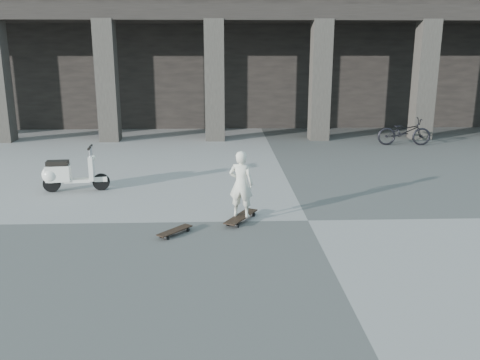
{
  "coord_description": "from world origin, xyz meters",
  "views": [
    {
      "loc": [
        -1.6,
        -8.82,
        3.1
      ],
      "look_at": [
        -1.24,
        0.53,
        0.65
      ],
      "focal_mm": 38.0,
      "sensor_mm": 36.0,
      "label": 1
    }
  ],
  "objects_px": {
    "longboard": "(241,217)",
    "bicycle": "(404,132)",
    "child": "(241,184)",
    "skateboard_spare": "(175,231)",
    "scooter": "(64,174)"
  },
  "relations": [
    {
      "from": "skateboard_spare",
      "to": "bicycle",
      "type": "height_order",
      "value": "bicycle"
    },
    {
      "from": "longboard",
      "to": "skateboard_spare",
      "type": "distance_m",
      "value": 1.33
    },
    {
      "from": "longboard",
      "to": "bicycle",
      "type": "xyz_separation_m",
      "value": [
        5.6,
        7.27,
        0.37
      ]
    },
    {
      "from": "scooter",
      "to": "bicycle",
      "type": "bearing_deg",
      "value": 22.8
    },
    {
      "from": "skateboard_spare",
      "to": "scooter",
      "type": "relative_size",
      "value": 0.45
    },
    {
      "from": "longboard",
      "to": "bicycle",
      "type": "bearing_deg",
      "value": -8.85
    },
    {
      "from": "longboard",
      "to": "child",
      "type": "height_order",
      "value": "child"
    },
    {
      "from": "longboard",
      "to": "child",
      "type": "bearing_deg",
      "value": 114.74
    },
    {
      "from": "child",
      "to": "bicycle",
      "type": "xyz_separation_m",
      "value": [
        5.6,
        7.27,
        -0.26
      ]
    },
    {
      "from": "child",
      "to": "bicycle",
      "type": "height_order",
      "value": "child"
    },
    {
      "from": "skateboard_spare",
      "to": "longboard",
      "type": "bearing_deg",
      "value": -20.45
    },
    {
      "from": "skateboard_spare",
      "to": "scooter",
      "type": "height_order",
      "value": "scooter"
    },
    {
      "from": "skateboard_spare",
      "to": "bicycle",
      "type": "xyz_separation_m",
      "value": [
        6.76,
        7.93,
        0.38
      ]
    },
    {
      "from": "longboard",
      "to": "bicycle",
      "type": "distance_m",
      "value": 9.19
    },
    {
      "from": "child",
      "to": "bicycle",
      "type": "bearing_deg",
      "value": -110.21
    }
  ]
}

